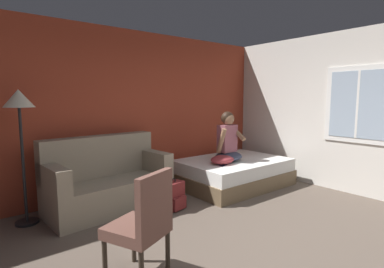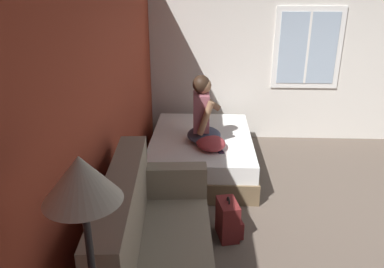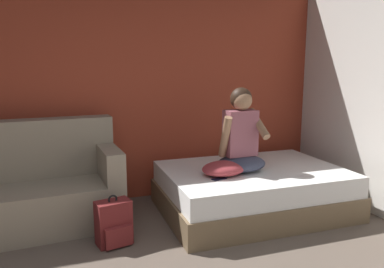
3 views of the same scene
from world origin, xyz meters
name	(u,v)px [view 3 (image 3 of 3)]	position (x,y,z in m)	size (l,w,h in m)	color
wall_back_accent	(90,86)	(0.00, 2.93, 1.35)	(10.59, 0.16, 2.70)	#993823
bed	(252,190)	(1.60, 2.00, 0.24)	(1.94, 1.38, 0.48)	brown
couch	(30,188)	(-0.65, 2.34, 0.39)	(1.76, 0.94, 1.04)	gray
person_seated	(241,137)	(1.44, 1.98, 0.84)	(0.54, 0.46, 0.88)	#383D51
backpack	(114,224)	(0.07, 1.69, 0.19)	(0.33, 0.28, 0.46)	maroon
throw_pillow	(224,168)	(1.21, 1.88, 0.55)	(0.48, 0.36, 0.14)	#993338
cell_phone	(219,179)	(1.10, 1.76, 0.48)	(0.07, 0.14, 0.01)	black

